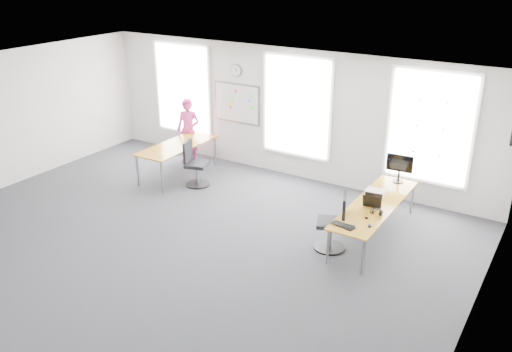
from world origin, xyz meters
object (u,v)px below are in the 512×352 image
Objects in this scene: desk_left at (177,147)px; chair_left at (195,166)px; desk_right at (375,206)px; headphones at (376,212)px; person at (188,131)px; chair_right at (334,226)px; monitor at (400,166)px; keyboard at (343,225)px.

chair_left is at bearing -19.73° from desk_left.
headphones is (0.17, -0.43, 0.10)m from desk_right.
chair_right is at bearing -42.57° from person.
chair_right reaches higher than chair_left.
monitor is at bearing 83.23° from headphones.
chair_left reaches higher than keyboard.
person is at bearing 166.04° from desk_right.
desk_right is 1.15m from keyboard.
desk_right is 0.94m from chair_right.
person is 3.91× the size of keyboard.
chair_right is 4.02m from chair_left.
chair_right is 1.02× the size of chair_left.
desk_left is 1.99× the size of chair_right.
monitor reaches higher than keyboard.
desk_right is at bearing -33.08° from person.
chair_right is 2.13m from monitor.
desk_left is at bearing 175.35° from keyboard.
chair_left is at bearing 177.34° from desk_right.
desk_left is 0.98m from person.
desk_right is 2.71× the size of chair_left.
keyboard is at bearing -97.42° from monitor.
desk_left is at bearing -174.78° from monitor.
keyboard is 2.36m from monitor.
desk_right is 5.05m from desk_left.
chair_right reaches higher than keyboard.
person is at bearing 168.10° from keyboard.
desk_left is 5.27m from headphones.
desk_left is 5.13m from keyboard.
desk_right is at bearing -5.11° from desk_left.
monitor is at bearing -20.77° from person.
chair_right is 0.77m from headphones.
desk_right is 0.47m from headphones.
monitor reaches higher than desk_right.
keyboard is at bearing -124.66° from chair_left.
monitor is (5.06, 0.74, 0.33)m from desk_left.
headphones is at bearing -88.09° from monitor.
keyboard is (4.19, -1.34, 0.24)m from chair_left.
headphones is 0.34× the size of monitor.
chair_right is at bearing -118.74° from desk_right.
chair_left is 0.64× the size of person.
person is 5.44m from monitor.
desk_right is 5.57m from person.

